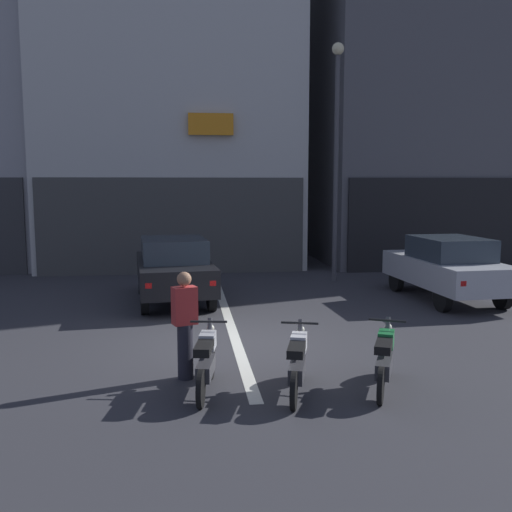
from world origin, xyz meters
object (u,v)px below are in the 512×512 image
at_px(car_black_crossing_near, 174,268).
at_px(person_by_motorcycles, 185,324).
at_px(car_silver_parked_kerbside, 447,266).
at_px(motorcycle_green_row_centre, 385,359).
at_px(street_lamp, 336,140).
at_px(motorcycle_silver_row_leftmost, 206,361).
at_px(car_grey_down_street, 241,237).
at_px(motorcycle_white_row_left_mid, 298,363).

bearing_deg(car_black_crossing_near, person_by_motorcycles, -87.32).
height_order(car_black_crossing_near, person_by_motorcycles, person_by_motorcycles).
height_order(car_silver_parked_kerbside, motorcycle_green_row_centre, car_silver_parked_kerbside).
bearing_deg(car_silver_parked_kerbside, street_lamp, 124.86).
relative_size(car_silver_parked_kerbside, person_by_motorcycles, 2.51).
distance_m(car_silver_parked_kerbside, street_lamp, 5.08).
height_order(car_black_crossing_near, car_silver_parked_kerbside, same).
distance_m(street_lamp, motorcycle_silver_row_leftmost, 10.53).
xyz_separation_m(street_lamp, person_by_motorcycles, (-4.58, -8.23, -3.45)).
height_order(street_lamp, motorcycle_green_row_centre, street_lamp).
height_order(car_grey_down_street, motorcycle_white_row_left_mid, car_grey_down_street).
relative_size(car_black_crossing_near, motorcycle_silver_row_leftmost, 2.56).
distance_m(car_silver_parked_kerbside, motorcycle_white_row_left_mid, 7.90).
xyz_separation_m(motorcycle_white_row_left_mid, motorcycle_green_row_centre, (1.29, 0.01, 0.00)).
bearing_deg(person_by_motorcycles, motorcycle_white_row_left_mid, -27.76).
distance_m(car_grey_down_street, person_by_motorcycles, 14.23).
distance_m(car_black_crossing_near, street_lamp, 6.42).
distance_m(car_silver_parked_kerbside, car_grey_down_street, 9.95).
height_order(car_silver_parked_kerbside, motorcycle_silver_row_leftmost, car_silver_parked_kerbside).
distance_m(motorcycle_green_row_centre, person_by_motorcycles, 3.03).
distance_m(car_grey_down_street, street_lamp, 7.13).
bearing_deg(car_grey_down_street, street_lamp, -68.39).
relative_size(motorcycle_silver_row_leftmost, person_by_motorcycles, 0.99).
relative_size(motorcycle_white_row_left_mid, motorcycle_green_row_centre, 1.05).
distance_m(street_lamp, person_by_motorcycles, 10.03).
xyz_separation_m(car_black_crossing_near, motorcycle_white_row_left_mid, (1.86, -6.62, -0.43)).
xyz_separation_m(car_grey_down_street, motorcycle_silver_row_leftmost, (-1.97, -14.64, -0.43)).
bearing_deg(street_lamp, car_black_crossing_near, -153.20).
xyz_separation_m(car_black_crossing_near, motorcycle_green_row_centre, (3.15, -6.62, -0.43)).
bearing_deg(car_silver_parked_kerbside, car_black_crossing_near, 174.81).
bearing_deg(motorcycle_silver_row_leftmost, street_lamp, 64.14).
bearing_deg(car_silver_parked_kerbside, motorcycle_green_row_centre, -122.72).
xyz_separation_m(car_grey_down_street, motorcycle_white_row_left_mid, (-0.68, -14.89, -0.43)).
bearing_deg(street_lamp, motorcycle_green_row_centre, -100.59).
height_order(car_black_crossing_near, street_lamp, street_lamp).
bearing_deg(motorcycle_white_row_left_mid, motorcycle_green_row_centre, 0.24).
distance_m(car_silver_parked_kerbside, motorcycle_green_row_centre, 7.12).
xyz_separation_m(street_lamp, motorcycle_silver_row_leftmost, (-4.28, -8.83, -3.84)).
distance_m(motorcycle_white_row_left_mid, motorcycle_green_row_centre, 1.29).
xyz_separation_m(car_grey_down_street, person_by_motorcycles, (-2.27, -14.05, -0.03)).
bearing_deg(car_grey_down_street, motorcycle_green_row_centre, -87.66).
xyz_separation_m(car_grey_down_street, motorcycle_green_row_centre, (0.61, -14.88, -0.43)).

